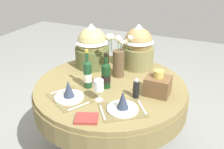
{
  "coord_description": "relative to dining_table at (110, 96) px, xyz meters",
  "views": [
    {
      "loc": [
        0.84,
        -1.84,
        1.85
      ],
      "look_at": [
        0.0,
        0.03,
        0.84
      ],
      "focal_mm": 40.73,
      "sensor_mm": 36.0,
      "label": 1
    }
  ],
  "objects": [
    {
      "name": "ground",
      "position": [
        0.0,
        0.0,
        -0.63
      ],
      "size": [
        8.0,
        8.0,
        0.0
      ],
      "primitive_type": "plane",
      "color": "gray"
    },
    {
      "name": "book_on_table",
      "position": [
        0.07,
        -0.56,
        0.14
      ],
      "size": [
        0.2,
        0.18,
        0.02
      ],
      "primitive_type": "cube",
      "rotation": [
        0.0,
        0.0,
        0.38
      ],
      "color": "#99332D",
      "rests_on": "dining_table"
    },
    {
      "name": "gift_tub_back_left",
      "position": [
        -0.34,
        0.29,
        0.36
      ],
      "size": [
        0.35,
        0.35,
        0.45
      ],
      "color": "#566033",
      "rests_on": "dining_table"
    },
    {
      "name": "place_setting_left",
      "position": [
        -0.2,
        -0.37,
        0.18
      ],
      "size": [
        0.42,
        0.39,
        0.16
      ],
      "color": "brown",
      "rests_on": "dining_table"
    },
    {
      "name": "place_setting_right",
      "position": [
        0.26,
        -0.34,
        0.18
      ],
      "size": [
        0.43,
        0.41,
        0.16
      ],
      "color": "brown",
      "rests_on": "dining_table"
    },
    {
      "name": "pepper_mill",
      "position": [
        0.29,
        -0.12,
        0.21
      ],
      "size": [
        0.05,
        0.05,
        0.17
      ],
      "color": "black",
      "rests_on": "dining_table"
    },
    {
      "name": "gift_tub_back_centre",
      "position": [
        0.09,
        0.47,
        0.37
      ],
      "size": [
        0.33,
        0.33,
        0.45
      ],
      "color": "olive",
      "rests_on": "dining_table"
    },
    {
      "name": "wine_glass_right",
      "position": [
        0.03,
        -0.29,
        0.26
      ],
      "size": [
        0.08,
        0.08,
        0.18
      ],
      "color": "silver",
      "rests_on": "dining_table"
    },
    {
      "name": "dining_table",
      "position": [
        0.0,
        0.0,
        0.0
      ],
      "size": [
        1.39,
        1.39,
        0.76
      ],
      "color": "olive",
      "rests_on": "ground"
    },
    {
      "name": "wine_bottle_left",
      "position": [
        -0.01,
        -0.07,
        0.25
      ],
      "size": [
        0.08,
        0.08,
        0.32
      ],
      "color": "#143819",
      "rests_on": "dining_table"
    },
    {
      "name": "woven_basket_side_right",
      "position": [
        0.43,
        -0.0,
        0.22
      ],
      "size": [
        0.2,
        0.18,
        0.22
      ],
      "color": "brown",
      "rests_on": "dining_table"
    },
    {
      "name": "flower_vase",
      "position": [
        0.0,
        0.18,
        0.32
      ],
      "size": [
        0.24,
        0.18,
        0.43
      ],
      "color": "brown",
      "rests_on": "dining_table"
    },
    {
      "name": "wine_bottle_centre",
      "position": [
        -0.16,
        -0.13,
        0.26
      ],
      "size": [
        0.07,
        0.07,
        0.35
      ],
      "color": "#194223",
      "rests_on": "dining_table"
    }
  ]
}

